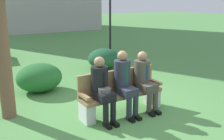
# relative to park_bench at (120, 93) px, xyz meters

# --- Properties ---
(ground_plane) EXTENTS (80.00, 80.00, 0.00)m
(ground_plane) POSITION_rel_park_bench_xyz_m (0.03, -0.02, -0.42)
(ground_plane) COLOR #508C47
(park_bench) EXTENTS (1.83, 0.44, 0.90)m
(park_bench) POSITION_rel_park_bench_xyz_m (0.00, 0.00, 0.00)
(park_bench) COLOR #99754C
(park_bench) RESTS_ON ground
(seated_man_left) EXTENTS (0.34, 0.72, 1.27)m
(seated_man_left) POSITION_rel_park_bench_xyz_m (-0.52, -0.13, 0.29)
(seated_man_left) COLOR black
(seated_man_left) RESTS_ON ground
(seated_man_middle) EXTENTS (0.34, 0.72, 1.34)m
(seated_man_middle) POSITION_rel_park_bench_xyz_m (0.01, -0.12, 0.33)
(seated_man_middle) COLOR #2D3342
(seated_man_middle) RESTS_ON ground
(seated_man_right) EXTENTS (0.34, 0.72, 1.27)m
(seated_man_right) POSITION_rel_park_bench_xyz_m (0.53, -0.13, 0.29)
(seated_man_right) COLOR #4C473D
(seated_man_right) RESTS_ON ground
(shrub_near_bench) EXTENTS (1.18, 1.08, 0.74)m
(shrub_near_bench) POSITION_rel_park_bench_xyz_m (-1.08, 2.22, -0.05)
(shrub_near_bench) COLOR #24652C
(shrub_near_bench) RESTS_ON ground
(shrub_mid_lawn) EXTENTS (1.14, 1.05, 0.71)m
(shrub_mid_lawn) POSITION_rel_park_bench_xyz_m (1.53, 3.40, -0.06)
(shrub_mid_lawn) COLOR #1E5131
(shrub_mid_lawn) RESTS_ON ground
(street_lamp) EXTENTS (0.24, 0.24, 3.39)m
(street_lamp) POSITION_rel_park_bench_xyz_m (3.67, 6.55, 1.67)
(street_lamp) COLOR black
(street_lamp) RESTS_ON ground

